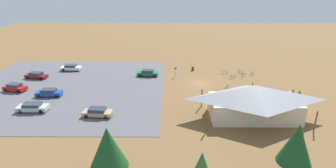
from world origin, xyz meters
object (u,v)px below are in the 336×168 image
Objects in this scene: car_white_inner_stall at (71,67)px; car_blue_aisle_side at (49,92)px; bicycle_teal_by_bin at (233,77)px; bicycle_white_lone_west at (244,75)px; car_tan_end_stall at (97,112)px; bicycle_blue_yard_center at (227,88)px; bicycle_orange_yard_right at (224,72)px; car_red_back_corner at (15,87)px; car_maroon_by_curb at (36,75)px; visitor_by_pavilion at (299,94)px; bicycle_red_near_porch at (252,85)px; bicycle_silver_edge_south at (252,74)px; pine_far_east at (297,144)px; pine_midwest at (108,148)px; bicycle_yellow_mid_cluster at (244,89)px; bicycle_purple_trailside at (242,93)px; car_green_near_entry at (148,73)px; bicycle_black_back_row at (257,90)px; bike_pavilion at (255,100)px; car_silver_second_row at (33,107)px; bicycle_green_lone_east at (240,72)px; lot_sign at (175,71)px.

car_white_inner_stall is 14.91m from car_blue_aisle_side.
car_white_inner_stall is (36.46, -5.31, 0.36)m from bicycle_teal_by_bin.
bicycle_white_lone_west is 33.09m from car_tan_end_stall.
bicycle_blue_yard_center is 33.12m from car_blue_aisle_side.
car_red_back_corner reaches higher than bicycle_orange_yard_right.
car_maroon_by_curb is 52.69m from visitor_by_pavilion.
bicycle_silver_edge_south is (-1.82, -6.89, -0.00)m from bicycle_red_near_porch.
pine_midwest is (18.34, 0.55, -0.08)m from pine_far_east.
bicycle_yellow_mid_cluster is 2.11m from bicycle_purple_trailside.
bicycle_orange_yard_right reaches higher than bicycle_purple_trailside.
bicycle_purple_trailside is 0.28× the size of car_green_near_entry.
pine_far_east reaches higher than bicycle_yellow_mid_cluster.
car_red_back_corner is (43.59, 0.47, 0.37)m from bicycle_yellow_mid_cluster.
bicycle_white_lone_west is 1.04× the size of bicycle_purple_trailside.
bicycle_black_back_row is at bearing 179.86° from car_red_back_corner.
car_white_inner_stall is at bearing -5.83° from bicycle_white_lone_west.
bicycle_red_near_porch is 22.10m from car_green_near_entry.
bicycle_purple_trailside is at bearing 95.01° from bicycle_orange_yard_right.
car_blue_aisle_side is (34.72, -8.03, -2.23)m from bike_pavilion.
bicycle_silver_edge_south is (-4.83, -10.92, 0.01)m from bicycle_purple_trailside.
bike_pavilion is 3.29× the size of car_tan_end_stall.
car_blue_aisle_side is (35.34, 0.88, 0.38)m from bicycle_purple_trailside.
pine_midwest is at bearing 132.54° from car_red_back_corner.
car_red_back_corner is at bearing -2.00° from bicycle_purple_trailside.
bicycle_black_back_row reaches higher than bicycle_orange_yard_right.
car_green_near_entry reaches higher than car_silver_second_row.
bicycle_yellow_mid_cluster is 20.69m from car_green_near_entry.
bicycle_orange_yard_right is at bearing -68.17° from bicycle_black_back_row.
bike_pavilion is 21.59m from bicycle_green_lone_east.
car_white_inner_stall is at bearing -117.34° from car_red_back_corner.
bicycle_purple_trailside is 36.13m from car_silver_second_row.
bicycle_black_back_row is 0.33× the size of car_blue_aisle_side.
pine_far_east is (-11.14, 33.33, 3.50)m from lot_sign.
bicycle_silver_edge_south is 5.23m from bicycle_teal_by_bin.
bicycle_black_back_row is 45.74m from car_maroon_by_curb.
pine_far_east is 5.21× the size of bicycle_white_lone_west.
bicycle_black_back_row reaches higher than bicycle_red_near_porch.
bicycle_yellow_mid_cluster is (-3.17, 0.62, 0.03)m from bicycle_blue_yard_center.
car_red_back_corner is at bearing 3.16° from bicycle_red_near_porch.
bicycle_green_lone_east is at bearing -174.19° from car_green_near_entry.
bicycle_silver_edge_south is 0.77× the size of bicycle_orange_yard_right.
visitor_by_pavilion is at bearing 128.49° from bicycle_orange_yard_right.
bicycle_purple_trailside is 1.01× the size of bicycle_silver_edge_south.
pine_midwest reaches higher than bicycle_red_near_porch.
pine_midwest reaches higher than bicycle_blue_yard_center.
lot_sign reaches higher than visitor_by_pavilion.
bicycle_teal_by_bin is at bearing -92.33° from bike_pavilion.
car_maroon_by_curb reaches higher than bicycle_blue_yard_center.
bicycle_silver_edge_south is at bearing -68.66° from visitor_by_pavilion.
bicycle_blue_yard_center is (-9.75, 7.22, -1.04)m from lot_sign.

